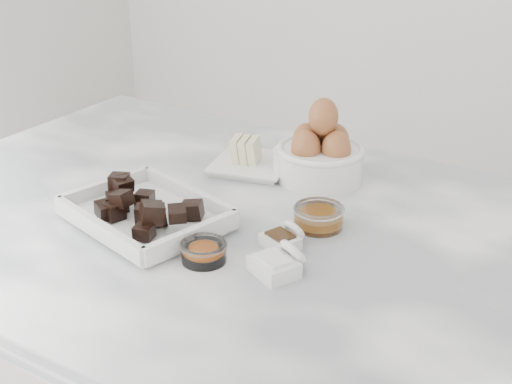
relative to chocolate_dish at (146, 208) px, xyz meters
The scene contains 9 objects.
marble_slab 0.15m from the chocolate_dish, 37.27° to the left, with size 1.20×0.80×0.04m, color white.
chocolate_dish is the anchor object (origin of this frame).
butter_plate 0.27m from the chocolate_dish, 85.57° to the left, with size 0.16×0.16×0.06m.
sugar_ramekin 0.30m from the chocolate_dish, 68.61° to the left, with size 0.09×0.09×0.05m.
egg_bowl 0.33m from the chocolate_dish, 62.86° to the left, with size 0.16×0.16×0.15m.
honey_bowl 0.27m from the chocolate_dish, 29.30° to the left, with size 0.08×0.08×0.03m.
zest_bowl 0.15m from the chocolate_dish, 17.92° to the right, with size 0.07×0.07×0.03m.
vanilla_spoon 0.22m from the chocolate_dish, 12.85° to the left, with size 0.06×0.07×0.04m.
salt_spoon 0.25m from the chocolate_dish, ahead, with size 0.08×0.09×0.05m.
Camera 1 is at (0.56, -0.83, 1.45)m, focal length 50.00 mm.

